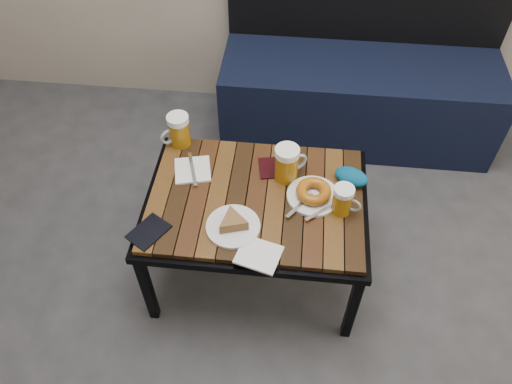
# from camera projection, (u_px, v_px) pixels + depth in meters

# --- Properties ---
(bench) EXTENTS (1.40, 0.50, 0.95)m
(bench) POSITION_uv_depth(u_px,v_px,m) (358.00, 90.00, 2.61)
(bench) COLOR black
(bench) RESTS_ON ground
(cafe_table) EXTENTS (0.84, 0.62, 0.47)m
(cafe_table) POSITION_uv_depth(u_px,v_px,m) (256.00, 204.00, 1.90)
(cafe_table) COLOR black
(cafe_table) RESTS_ON ground
(beer_mug_left) EXTENTS (0.13, 0.12, 0.14)m
(beer_mug_left) POSITION_uv_depth(u_px,v_px,m) (179.00, 130.00, 2.01)
(beer_mug_left) COLOR #9D680C
(beer_mug_left) RESTS_ON cafe_table
(beer_mug_centre) EXTENTS (0.14, 0.12, 0.15)m
(beer_mug_centre) POSITION_uv_depth(u_px,v_px,m) (287.00, 163.00, 1.88)
(beer_mug_centre) COLOR #9D680C
(beer_mug_centre) RESTS_ON cafe_table
(beer_mug_right) EXTENTS (0.11, 0.09, 0.12)m
(beer_mug_right) POSITION_uv_depth(u_px,v_px,m) (343.00, 200.00, 1.78)
(beer_mug_right) COLOR #9D680C
(beer_mug_right) RESTS_ON cafe_table
(plate_pie) EXTENTS (0.19, 0.19, 0.05)m
(plate_pie) POSITION_uv_depth(u_px,v_px,m) (233.00, 224.00, 1.76)
(plate_pie) COLOR white
(plate_pie) RESTS_ON cafe_table
(plate_bagel) EXTENTS (0.24, 0.23, 0.05)m
(plate_bagel) POSITION_uv_depth(u_px,v_px,m) (313.00, 193.00, 1.85)
(plate_bagel) COLOR white
(plate_bagel) RESTS_ON cafe_table
(napkin_left) EXTENTS (0.17, 0.18, 0.01)m
(napkin_left) POSITION_uv_depth(u_px,v_px,m) (193.00, 170.00, 1.95)
(napkin_left) COLOR white
(napkin_left) RESTS_ON cafe_table
(napkin_right) EXTENTS (0.17, 0.16, 0.01)m
(napkin_right) POSITION_uv_depth(u_px,v_px,m) (259.00, 255.00, 1.69)
(napkin_right) COLOR white
(napkin_right) RESTS_ON cafe_table
(passport_navy) EXTENTS (0.16, 0.17, 0.01)m
(passport_navy) POSITION_uv_depth(u_px,v_px,m) (149.00, 232.00, 1.76)
(passport_navy) COLOR black
(passport_navy) RESTS_ON cafe_table
(passport_burgundy) EXTENTS (0.10, 0.13, 0.01)m
(passport_burgundy) POSITION_uv_depth(u_px,v_px,m) (270.00, 168.00, 1.96)
(passport_burgundy) COLOR black
(passport_burgundy) RESTS_ON cafe_table
(knit_pouch) EXTENTS (0.15, 0.13, 0.06)m
(knit_pouch) POSITION_uv_depth(u_px,v_px,m) (351.00, 177.00, 1.90)
(knit_pouch) COLOR navy
(knit_pouch) RESTS_ON cafe_table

